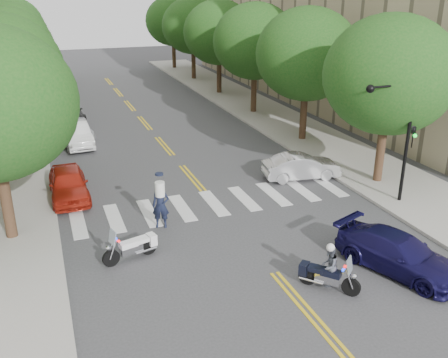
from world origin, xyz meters
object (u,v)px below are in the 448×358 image
motorcycle_police (327,269)px  officer_standing (161,206)px  motorcycle_parked (135,247)px  sedan_blue (398,253)px  convertible (301,167)px

motorcycle_police → officer_standing: officer_standing is taller
motorcycle_police → motorcycle_parked: bearing=-78.7°
motorcycle_police → sedan_blue: motorcycle_police is taller
convertible → sedan_blue: (-1.16, -9.26, 0.01)m
motorcycle_police → sedan_blue: size_ratio=0.37×
motorcycle_parked → sedan_blue: size_ratio=0.46×
motorcycle_parked → officer_standing: officer_standing is taller
officer_standing → convertible: size_ratio=0.48×
convertible → sedan_blue: bearing=-179.2°
motorcycle_police → officer_standing: 7.65m
convertible → motorcycle_police: bearing=164.0°
sedan_blue → motorcycle_parked: bearing=133.4°
officer_standing → convertible: officer_standing is taller
convertible → officer_standing: bearing=117.5°
motorcycle_police → motorcycle_parked: (-5.64, 4.26, -0.28)m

